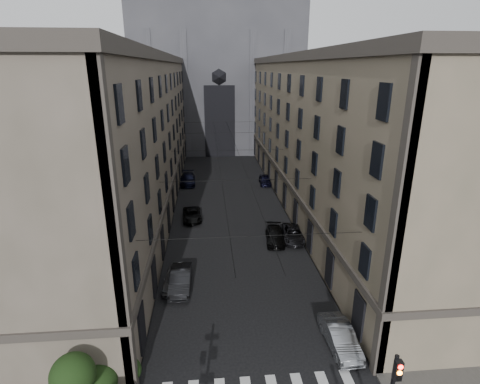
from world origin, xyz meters
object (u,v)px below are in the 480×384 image
object	(u,v)px
car_left_near	(175,278)
car_right_far	(265,180)
car_left_far	(188,179)
car_left_midnear	(181,280)
gothic_tower	(217,65)
car_right_near	(340,337)
car_right_midnear	(293,234)
car_right_midfar	(275,236)
car_left_midfar	(192,215)

from	to	relation	value
car_left_near	car_right_far	bearing A→B (deg)	70.85
car_left_far	car_left_midnear	bearing A→B (deg)	-90.33
car_left_far	gothic_tower	bearing A→B (deg)	77.32
car_left_near	car_right_near	world-z (taller)	car_right_near
gothic_tower	car_right_far	world-z (taller)	gothic_tower
car_right_midnear	car_right_midfar	world-z (taller)	car_right_midnear
car_left_midnear	car_right_near	world-z (taller)	car_left_midnear
gothic_tower	car_right_far	xyz separation A→B (m)	(6.20, -30.74, -17.07)
car_left_near	car_right_far	xyz separation A→B (m)	(11.74, 27.48, -0.02)
car_left_midfar	car_left_far	xyz separation A→B (m)	(-1.12, 14.55, 0.16)
car_left_near	car_left_far	xyz separation A→B (m)	(-0.20, 28.74, 0.06)
car_left_midnear	car_right_midfar	world-z (taller)	car_left_midnear
car_left_near	car_left_far	distance (m)	28.74
car_left_midfar	car_right_near	bearing A→B (deg)	-69.36
car_right_near	car_left_midnear	bearing A→B (deg)	142.10
car_right_far	car_left_midnear	bearing A→B (deg)	-109.58
car_left_near	car_left_midnear	xyz separation A→B (m)	(0.48, -0.41, 0.04)
car_left_midfar	car_right_midnear	xyz separation A→B (m)	(10.83, -6.47, 0.04)
gothic_tower	car_left_midnear	xyz separation A→B (m)	(-5.07, -58.63, -17.01)
car_left_midnear	car_right_midfar	distance (m)	12.15
car_left_near	car_left_midfar	bearing A→B (deg)	90.30
gothic_tower	car_left_near	distance (m)	60.92
car_right_midfar	car_right_far	xyz separation A→B (m)	(2.00, 20.02, 0.06)
gothic_tower	car_left_far	bearing A→B (deg)	-101.03
car_left_midfar	car_left_far	bearing A→B (deg)	90.31
car_left_midfar	car_left_far	distance (m)	14.59
car_right_near	car_right_far	distance (m)	35.65
car_left_near	car_right_midnear	world-z (taller)	car_left_near
car_left_midfar	car_right_far	distance (m)	17.14
car_left_far	car_right_midfar	xyz separation A→B (m)	(9.94, -21.28, -0.14)
car_left_midnear	car_right_midnear	bearing A→B (deg)	36.74
car_right_near	car_right_midnear	xyz separation A→B (m)	(0.53, 15.89, -0.07)
car_right_midfar	car_left_far	bearing A→B (deg)	120.99
car_right_near	car_right_midnear	bearing A→B (deg)	86.04
gothic_tower	car_left_far	distance (m)	34.51
car_right_midnear	car_right_midfar	bearing A→B (deg)	-164.70
car_left_far	car_right_far	world-z (taller)	car_left_far
car_left_midfar	car_right_far	bearing A→B (deg)	46.75
car_left_far	car_right_near	xyz separation A→B (m)	(11.41, -36.90, -0.05)
car_right_midnear	car_right_midfar	distance (m)	2.02
car_left_near	gothic_tower	bearing A→B (deg)	88.55
gothic_tower	car_right_midnear	bearing A→B (deg)	-83.00
car_left_midnear	car_right_far	size ratio (longest dim) A/B	1.12
car_left_near	car_left_midnear	world-z (taller)	car_left_midnear
gothic_tower	car_left_midfar	size ratio (longest dim) A/B	12.60
car_left_near	car_left_midnear	distance (m)	0.63
car_left_near	car_right_midfar	distance (m)	12.27
car_left_far	car_right_far	xyz separation A→B (m)	(11.94, -1.26, -0.07)
car_right_near	car_right_far	bearing A→B (deg)	87.11
car_left_near	car_right_midfar	bearing A→B (deg)	41.43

